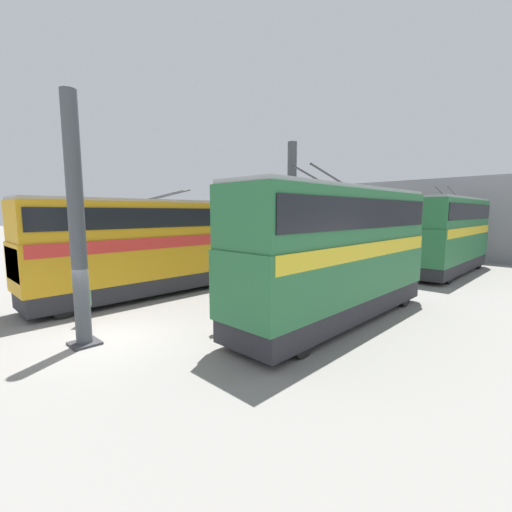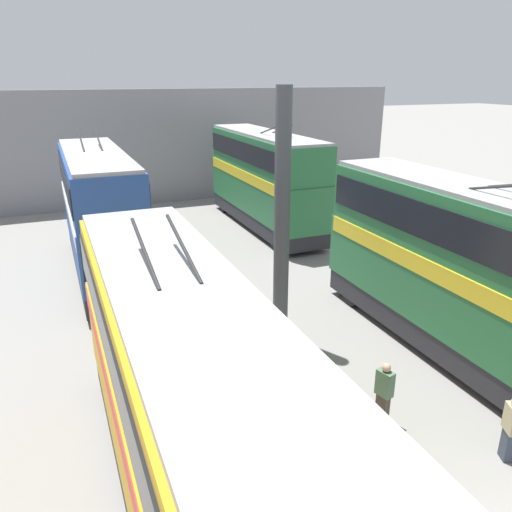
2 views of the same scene
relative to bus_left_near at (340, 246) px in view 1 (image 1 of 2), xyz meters
name	(u,v)px [view 1 (image 1 of 2)]	position (x,y,z in m)	size (l,w,h in m)	color
ground_plane	(105,339)	(-7.29, 4.59, -2.96)	(240.00, 240.00, 0.00)	gray
depot_back_wall	(423,219)	(22.90, 4.59, 0.71)	(0.50, 36.00, 7.34)	gray
support_column_near	(77,227)	(-7.94, 4.59, 0.87)	(0.87, 0.87, 7.91)	#42474C
support_column_far	(291,221)	(2.79, 4.59, 0.87)	(0.87, 0.87, 7.91)	#42474C
bus_left_near	(340,246)	(0.00, 0.00, 0.00)	(10.78, 2.54, 5.84)	black
bus_left_far	(450,231)	(14.64, 0.00, 0.03)	(10.89, 2.54, 5.88)	black
bus_right_near	(145,242)	(-3.28, 9.17, -0.18)	(11.27, 2.54, 5.51)	black
bus_right_far	(308,228)	(10.69, 9.17, 0.04)	(9.95, 2.54, 5.89)	black
person_aisle_midway	(231,291)	(-2.03, 4.05, -2.09)	(0.47, 0.34, 1.65)	#473D33
person_by_right_row	(85,304)	(-7.19, 6.57, -2.13)	(0.47, 0.46, 1.59)	#473D33
person_by_left_row	(220,310)	(-4.18, 2.24, -2.12)	(0.48, 0.38, 1.61)	#384251
oil_drum	(287,271)	(5.68, 7.17, -2.52)	(0.58, 0.58, 0.89)	#235638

